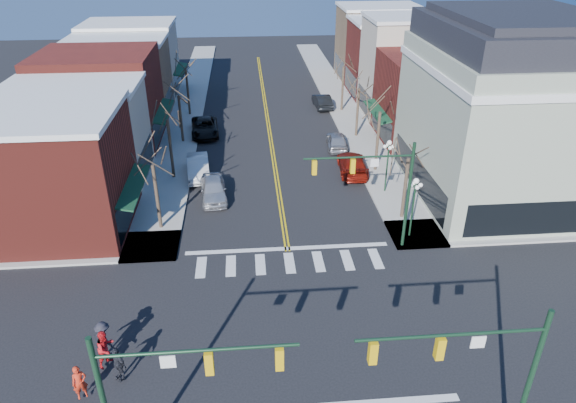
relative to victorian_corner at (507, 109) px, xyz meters
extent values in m
plane|color=black|center=(-16.50, -14.50, -6.66)|extent=(160.00, 160.00, 0.00)
cube|color=#9E9B93|center=(-25.25, 5.50, -6.58)|extent=(3.50, 70.00, 0.15)
cube|color=#9E9B93|center=(-7.75, 5.50, -6.58)|extent=(3.50, 70.00, 0.15)
cube|color=maroon|center=(-32.00, -2.75, -2.66)|extent=(10.00, 8.50, 8.00)
cube|color=#B9AD98|center=(-32.00, 5.00, -2.91)|extent=(10.00, 7.00, 7.50)
cube|color=maroon|center=(-32.00, 13.00, -2.41)|extent=(10.00, 9.00, 8.50)
cube|color=#8F704F|center=(-32.00, 21.25, -2.76)|extent=(10.00, 7.50, 7.80)
cube|color=#B9AD98|center=(-32.00, 29.00, -2.56)|extent=(10.00, 8.00, 8.20)
cube|color=maroon|center=(-1.00, 11.25, -2.66)|extent=(10.00, 8.50, 8.00)
cube|color=#B9AD98|center=(-1.00, 19.00, -1.66)|extent=(10.00, 7.00, 10.00)
cube|color=maroon|center=(-1.00, 26.50, -2.41)|extent=(10.00, 8.00, 8.50)
cube|color=#8F704F|center=(-1.00, 34.50, -2.16)|extent=(10.00, 8.00, 9.00)
cube|color=#99A38D|center=(0.00, 0.00, -1.16)|extent=(12.00, 14.00, 11.00)
cube|color=white|center=(0.00, 0.00, 2.94)|extent=(12.25, 14.25, 0.50)
cube|color=black|center=(0.00, 0.00, 5.24)|extent=(11.40, 13.40, 1.80)
cube|color=black|center=(0.00, 0.00, 6.34)|extent=(9.80, 11.80, 0.60)
cylinder|color=#14331E|center=(-20.65, -21.90, -0.26)|extent=(6.50, 0.12, 0.12)
cube|color=gold|center=(-20.33, -21.90, -0.81)|extent=(0.28, 0.28, 0.90)
cube|color=gold|center=(-18.05, -21.90, -0.81)|extent=(0.28, 0.28, 0.90)
cylinder|color=#14331E|center=(-9.10, -21.90, -3.06)|extent=(0.20, 0.20, 7.20)
cylinder|color=#14331E|center=(-12.35, -21.90, -0.26)|extent=(6.50, 0.12, 0.12)
cube|color=gold|center=(-12.68, -21.90, -0.81)|extent=(0.28, 0.28, 0.90)
cube|color=gold|center=(-14.95, -21.90, -0.81)|extent=(0.28, 0.28, 0.90)
cylinder|color=#14331E|center=(-9.10, -7.10, -3.06)|extent=(0.20, 0.20, 7.20)
cylinder|color=#14331E|center=(-12.35, -7.10, -0.26)|extent=(6.50, 0.12, 0.12)
cube|color=gold|center=(-12.68, -7.10, -0.81)|extent=(0.28, 0.28, 0.90)
cube|color=gold|center=(-14.95, -7.10, -0.81)|extent=(0.28, 0.28, 0.90)
cylinder|color=#14331E|center=(-8.30, -6.00, -4.66)|extent=(0.12, 0.12, 4.00)
sphere|color=white|center=(-8.30, -6.00, -2.51)|extent=(0.36, 0.36, 0.36)
cylinder|color=#14331E|center=(-8.30, 0.50, -4.66)|extent=(0.12, 0.12, 4.00)
sphere|color=white|center=(-8.30, 0.50, -2.51)|extent=(0.36, 0.36, 0.36)
cylinder|color=#382B21|center=(-24.90, -3.50, -4.28)|extent=(0.24, 0.24, 4.76)
cylinder|color=#382B21|center=(-24.90, 4.50, -4.14)|extent=(0.24, 0.24, 5.04)
cylinder|color=#382B21|center=(-24.90, 12.50, -4.38)|extent=(0.24, 0.24, 4.55)
cylinder|color=#382B21|center=(-24.90, 20.50, -4.21)|extent=(0.24, 0.24, 4.90)
cylinder|color=#382B21|center=(-8.10, -3.50, -4.35)|extent=(0.24, 0.24, 4.62)
cylinder|color=#382B21|center=(-8.10, 4.50, -4.07)|extent=(0.24, 0.24, 5.18)
cylinder|color=#382B21|center=(-8.10, 12.50, -4.24)|extent=(0.24, 0.24, 4.83)
cylinder|color=#382B21|center=(-8.10, 20.50, -4.17)|extent=(0.24, 0.24, 4.97)
imported|color=silver|center=(-21.48, 0.64, -5.86)|extent=(2.37, 4.87, 1.60)
imported|color=silver|center=(-22.90, 4.73, -5.84)|extent=(2.22, 5.10, 1.63)
imported|color=black|center=(-22.90, 14.37, -5.88)|extent=(3.01, 5.75, 1.55)
imported|color=maroon|center=(-10.10, 4.33, -5.87)|extent=(2.61, 5.59, 1.58)
imported|color=#AAAAAF|center=(-10.49, 9.75, -5.90)|extent=(2.13, 4.59, 1.52)
imported|color=black|center=(-10.10, 21.91, -5.89)|extent=(1.92, 4.74, 1.53)
imported|color=red|center=(-26.40, -17.78, -5.65)|extent=(0.74, 0.64, 1.71)
imported|color=red|center=(-25.70, -15.91, -5.54)|extent=(1.12, 1.19, 1.94)
imported|color=black|center=(-24.98, -16.85, -5.62)|extent=(1.08, 0.99, 1.78)
imported|color=black|center=(-25.93, -15.25, -5.57)|extent=(1.38, 1.32, 1.88)
camera|label=1|loc=(-18.83, -34.18, 11.62)|focal=32.00mm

